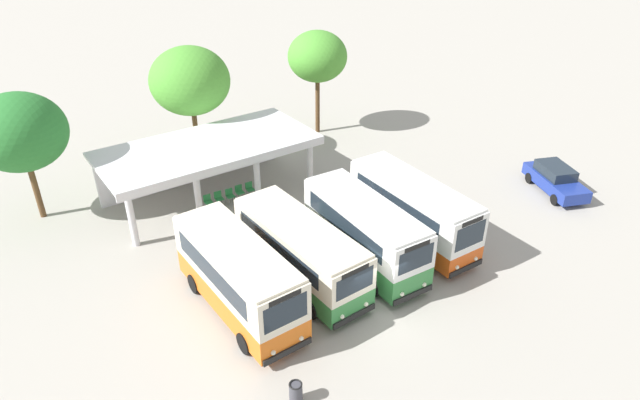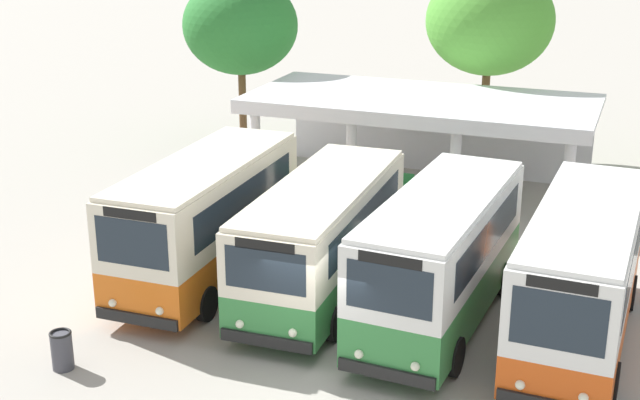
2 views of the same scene
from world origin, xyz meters
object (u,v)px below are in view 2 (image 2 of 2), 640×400
waiting_chair_end_by_column (389,182)px  waiting_chair_fourth_seat (444,188)px  waiting_chair_second_from_end (407,184)px  city_bus_nearest_orange (207,215)px  city_bus_middle_cream (441,254)px  waiting_chair_middle_seat (425,186)px  litter_bin_apron (62,350)px  city_bus_fourth_amber (581,271)px  waiting_chair_fifth_seat (463,190)px  city_bus_second_in_row (323,234)px

waiting_chair_end_by_column → waiting_chair_fourth_seat: size_ratio=1.00×
waiting_chair_second_from_end → city_bus_nearest_orange: bearing=-110.2°
city_bus_middle_cream → waiting_chair_middle_seat: (-2.65, 8.91, -1.31)m
waiting_chair_second_from_end → litter_bin_apron: size_ratio=0.96×
waiting_chair_end_by_column → waiting_chair_second_from_end: bearing=0.4°
waiting_chair_middle_seat → litter_bin_apron: 14.82m
city_bus_fourth_amber → waiting_chair_fourth_seat: size_ratio=9.16×
city_bus_nearest_orange → waiting_chair_fifth_seat: bearing=59.0°
waiting_chair_second_from_end → city_bus_middle_cream: bearing=-69.8°
city_bus_middle_cream → city_bus_nearest_orange: bearing=177.1°
litter_bin_apron → city_bus_fourth_amber: bearing=27.0°
city_bus_middle_cream → waiting_chair_middle_seat: size_ratio=8.79×
waiting_chair_fourth_seat → waiting_chair_fifth_seat: bearing=-2.0°
waiting_chair_second_from_end → waiting_chair_fifth_seat: same height
city_bus_fourth_amber → waiting_chair_middle_seat: city_bus_fourth_amber is taller
city_bus_second_in_row → waiting_chair_second_from_end: bearing=90.4°
waiting_chair_second_from_end → waiting_chair_fourth_seat: same height
city_bus_middle_cream → waiting_chair_fifth_seat: size_ratio=8.79×
waiting_chair_middle_seat → waiting_chair_fifth_seat: 1.33m
waiting_chair_end_by_column → waiting_chair_fifth_seat: size_ratio=1.00×
city_bus_nearest_orange → waiting_chair_fourth_seat: 9.87m
city_bus_fourth_amber → waiting_chair_second_from_end: 11.09m
waiting_chair_end_by_column → waiting_chair_middle_seat: size_ratio=1.00×
city_bus_fourth_amber → waiting_chair_second_from_end: size_ratio=9.16×
city_bus_second_in_row → waiting_chair_fifth_seat: (1.93, 8.40, -1.18)m
city_bus_second_in_row → city_bus_fourth_amber: 6.53m
city_bus_second_in_row → waiting_chair_fifth_seat: city_bus_second_in_row is taller
waiting_chair_fourth_seat → waiting_chair_fifth_seat: 0.66m
waiting_chair_fourth_seat → city_bus_fourth_amber: bearing=-59.3°
waiting_chair_middle_seat → litter_bin_apron: litter_bin_apron is taller
city_bus_nearest_orange → litter_bin_apron: (-0.73, -5.51, -1.41)m
city_bus_second_in_row → waiting_chair_second_from_end: 8.52m
city_bus_nearest_orange → waiting_chair_fifth_seat: size_ratio=8.79×
city_bus_nearest_orange → waiting_chair_fourth_seat: (4.53, 8.67, -1.34)m
city_bus_fourth_amber → waiting_chair_fourth_seat: (-5.25, 8.82, -1.31)m
city_bus_second_in_row → city_bus_middle_cream: (3.26, -0.57, 0.13)m
city_bus_middle_cream → waiting_chair_fifth_seat: (-1.33, 8.97, -1.31)m
city_bus_middle_cream → waiting_chair_middle_seat: 9.39m
city_bus_nearest_orange → city_bus_middle_cream: (6.52, -0.33, -0.03)m
city_bus_fourth_amber → waiting_chair_fifth_seat: (-4.59, 8.80, -1.31)m
city_bus_middle_cream → waiting_chair_fourth_seat: size_ratio=8.79×
city_bus_fourth_amber → waiting_chair_middle_seat: 10.63m
waiting_chair_second_from_end → waiting_chair_fifth_seat: 1.99m
city_bus_second_in_row → waiting_chair_second_from_end: size_ratio=9.14×
city_bus_nearest_orange → waiting_chair_second_from_end: size_ratio=8.79×
city_bus_second_in_row → litter_bin_apron: 7.11m
city_bus_fourth_amber → waiting_chair_end_by_column: city_bus_fourth_amber is taller
city_bus_nearest_orange → waiting_chair_fourth_seat: bearing=62.4°
city_bus_nearest_orange → waiting_chair_end_by_column: 9.13m
city_bus_second_in_row → city_bus_fourth_amber: city_bus_fourth_amber is taller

